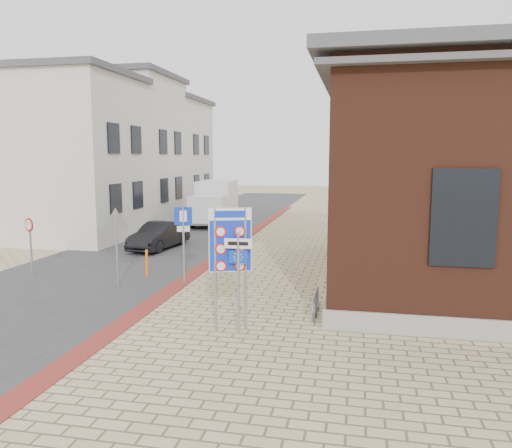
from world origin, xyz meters
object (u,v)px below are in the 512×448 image
Objects in this scene: sedan at (159,236)px; border_sign at (230,243)px; bollard at (147,264)px; box_truck at (215,202)px; essen_sign at (238,267)px; parking_sign at (183,230)px.

border_sign is at bearing -51.78° from sedan.
border_sign is at bearing -47.31° from bollard.
essen_sign is (5.89, -18.19, 0.23)m from box_truck.
border_sign is 6.34m from bollard.
sedan is 1.42× the size of parking_sign.
box_truck is 5.31× the size of bollard.
sedan is 0.71× the size of box_truck.
parking_sign is at bearing -53.26° from sedan.
border_sign reaches higher than box_truck.
border_sign is at bearing -76.80° from parking_sign.
sedan reaches higher than bollard.
sedan is 11.67m from essen_sign.
border_sign reaches higher than essen_sign.
border_sign is at bearing 138.08° from essen_sign.
box_truck is 19.12m from essen_sign.
essen_sign is (6.10, -9.90, 1.00)m from sedan.
border_sign is at bearing -76.08° from box_truck.
sedan is at bearing -94.94° from box_truck.
essen_sign is (0.24, -0.20, -0.54)m from border_sign.
parking_sign is 2.66× the size of bollard.
sedan is at bearing 108.17° from bollard.
border_sign reaches higher than sedan.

